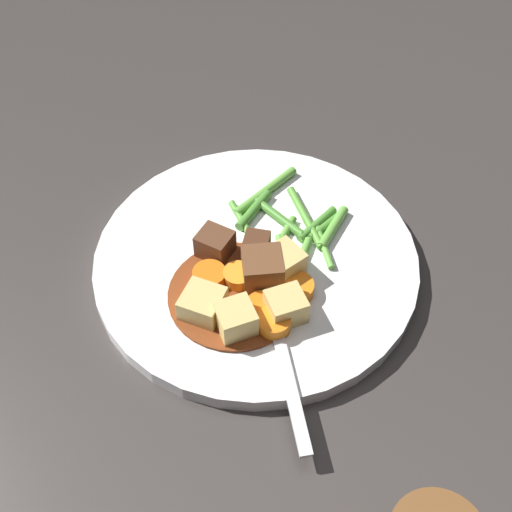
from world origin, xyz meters
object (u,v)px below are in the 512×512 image
Objects in this scene: carrot_slice_4 at (296,288)px; potato_chunk_1 at (203,305)px; meat_chunk_2 at (215,245)px; dinner_plate at (256,261)px; carrot_slice_3 at (274,323)px; meat_chunk_0 at (262,246)px; potato_chunk_3 at (286,307)px; meat_chunk_1 at (262,269)px; potato_chunk_0 at (283,264)px; potato_chunk_2 at (238,320)px; carrot_slice_2 at (238,277)px; carrot_slice_0 at (202,293)px; carrot_slice_1 at (264,309)px; fork at (280,345)px; carrot_slice_5 at (209,277)px.

carrot_slice_4 is 0.08m from potato_chunk_1.
meat_chunk_2 reaches higher than carrot_slice_4.
carrot_slice_3 is (0.07, 0.03, 0.01)m from dinner_plate.
potato_chunk_3 is at bearing 27.64° from meat_chunk_0.
dinner_plate is 9.46× the size of carrot_slice_4.
meat_chunk_0 is at bearing -168.25° from meat_chunk_1.
potato_chunk_0 reaches higher than potato_chunk_1.
meat_chunk_2 is (-0.07, -0.04, -0.00)m from potato_chunk_2.
meat_chunk_0 is at bearing 158.87° from carrot_slice_2.
carrot_slice_1 is (0.01, 0.05, 0.00)m from carrot_slice_0.
potato_chunk_1 is at bearing -105.55° from fork.
potato_chunk_0 reaches higher than carrot_slice_3.
potato_chunk_0 is (0.02, 0.03, 0.02)m from dinner_plate.
carrot_slice_3 is (0.02, 0.06, 0.00)m from carrot_slice_0.
potato_chunk_2 is (0.05, -0.04, 0.01)m from carrot_slice_4.
meat_chunk_1 is 0.07m from fork.
carrot_slice_0 is at bearing -162.81° from potato_chunk_1.
fork is (0.09, 0.03, -0.01)m from meat_chunk_0.
potato_chunk_1 is at bearing 5.03° from meat_chunk_2.
potato_chunk_3 is (0.04, 0.01, -0.00)m from potato_chunk_0.
potato_chunk_1 is 1.13× the size of meat_chunk_2.
potato_chunk_0 is 0.18× the size of fork.
carrot_slice_3 reaches higher than carrot_slice_4.
carrot_slice_0 is 0.83× the size of potato_chunk_1.
meat_chunk_0 is (-0.06, 0.04, 0.01)m from carrot_slice_0.
carrot_slice_2 is at bearing -119.78° from potato_chunk_3.
meat_chunk_1 reaches higher than potato_chunk_2.
carrot_slice_3 reaches higher than fork.
potato_chunk_2 reaches higher than carrot_slice_1.
potato_chunk_2 reaches higher than carrot_slice_4.
carrot_slice_5 is at bearing -42.40° from dinner_plate.
potato_chunk_2 is at bearing 12.46° from carrot_slice_2.
meat_chunk_1 is at bearing 105.00° from carrot_slice_5.
potato_chunk_3 is 0.89× the size of meat_chunk_1.
carrot_slice_2 is at bearing -65.11° from potato_chunk_0.
meat_chunk_2 reaches higher than dinner_plate.
dinner_plate is at bearing -156.51° from meat_chunk_1.
meat_chunk_1 reaches higher than carrot_slice_2.
meat_chunk_2 reaches higher than potato_chunk_1.
carrot_slice_2 is 0.04m from meat_chunk_2.
potato_chunk_0 is at bearing 133.84° from potato_chunk_1.
meat_chunk_0 is 0.03m from meat_chunk_1.
potato_chunk_0 is 0.08m from potato_chunk_1.
carrot_slice_3 is 0.89× the size of potato_chunk_0.
carrot_slice_2 is 0.04m from potato_chunk_1.
carrot_slice_4 is at bearing 163.44° from carrot_slice_3.
potato_chunk_0 reaches higher than fork.
carrot_slice_0 is 0.05m from carrot_slice_1.
carrot_slice_5 is at bearing -43.76° from meat_chunk_0.
carrot_slice_0 is 0.86× the size of carrot_slice_1.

